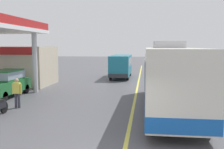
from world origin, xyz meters
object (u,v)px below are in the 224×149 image
(minibus_opposing_lane, at_px, (121,64))
(coach_bus_main, at_px, (169,78))
(pedestrian_near_pump, at_px, (17,91))
(car_at_pump, at_px, (6,82))

(minibus_opposing_lane, bearing_deg, coach_bus_main, -74.46)
(coach_bus_main, distance_m, pedestrian_near_pump, 8.36)
(coach_bus_main, relative_size, pedestrian_near_pump, 6.65)
(coach_bus_main, bearing_deg, car_at_pump, 167.52)
(car_at_pump, bearing_deg, coach_bus_main, -12.48)
(coach_bus_main, height_order, car_at_pump, coach_bus_main)
(car_at_pump, distance_m, pedestrian_near_pump, 3.84)
(coach_bus_main, xyz_separation_m, pedestrian_near_pump, (-8.30, -0.66, -0.79))
(car_at_pump, xyz_separation_m, pedestrian_near_pump, (2.37, -3.02, -0.08))
(coach_bus_main, bearing_deg, minibus_opposing_lane, 105.54)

